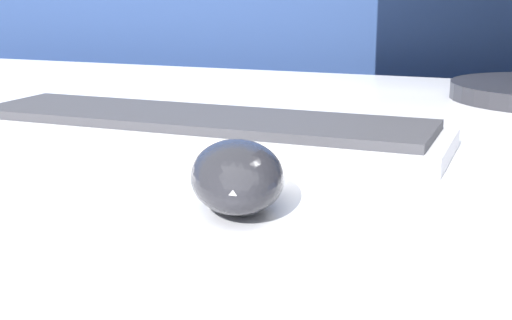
# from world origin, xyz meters

# --- Properties ---
(partition_panel) EXTENTS (5.00, 0.03, 1.07)m
(partition_panel) POSITION_xyz_m (0.00, 0.70, 0.53)
(partition_panel) COLOR navy
(partition_panel) RESTS_ON ground_plane
(computer_mouse_near) EXTENTS (0.10, 0.13, 0.04)m
(computer_mouse_near) POSITION_xyz_m (0.07, -0.14, 0.75)
(computer_mouse_near) COLOR #232328
(computer_mouse_near) RESTS_ON desk
(keyboard) EXTENTS (0.44, 0.13, 0.02)m
(keyboard) POSITION_xyz_m (-0.04, 0.03, 0.74)
(keyboard) COLOR silver
(keyboard) RESTS_ON desk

